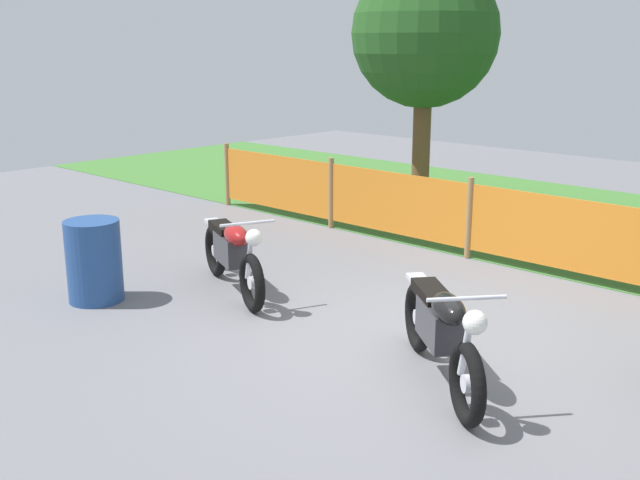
# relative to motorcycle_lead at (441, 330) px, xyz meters

# --- Properties ---
(ground) EXTENTS (24.00, 24.00, 0.02)m
(ground) POSITION_rel_motorcycle_lead_xyz_m (-0.64, 0.80, -0.47)
(ground) COLOR slate
(barrier_fence) EXTENTS (11.93, 0.08, 1.05)m
(barrier_fence) POSITION_rel_motorcycle_lead_xyz_m (-0.64, 3.29, 0.08)
(barrier_fence) COLOR #997547
(barrier_fence) RESTS_ON ground
(tree_leftmost) EXTENTS (2.25, 2.25, 3.94)m
(tree_leftmost) POSITION_rel_motorcycle_lead_xyz_m (-3.77, 4.94, 2.33)
(tree_leftmost) COLOR brown
(tree_leftmost) RESTS_ON ground
(motorcycle_lead) EXTENTS (1.61, 1.34, 0.94)m
(motorcycle_lead) POSITION_rel_motorcycle_lead_xyz_m (0.00, 0.00, 0.00)
(motorcycle_lead) COLOR black
(motorcycle_lead) RESTS_ON ground
(motorcycle_trailing) EXTENTS (1.85, 0.93, 0.93)m
(motorcycle_trailing) POSITION_rel_motorcycle_lead_xyz_m (-2.97, 0.35, -0.01)
(motorcycle_trailing) COLOR black
(motorcycle_trailing) RESTS_ON ground
(oil_drum) EXTENTS (0.58, 0.58, 0.88)m
(oil_drum) POSITION_rel_motorcycle_lead_xyz_m (-3.85, -0.83, -0.02)
(oil_drum) COLOR navy
(oil_drum) RESTS_ON ground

